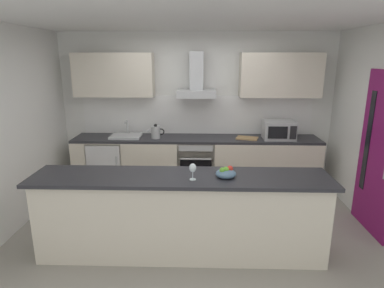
{
  "coord_description": "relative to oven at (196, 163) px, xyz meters",
  "views": [
    {
      "loc": [
        0.09,
        -3.83,
        2.19
      ],
      "look_at": [
        -0.04,
        0.44,
        1.05
      ],
      "focal_mm": 30.46,
      "sensor_mm": 36.0,
      "label": 1
    }
  ],
  "objects": [
    {
      "name": "ground",
      "position": [
        -0.0,
        -1.38,
        -0.47
      ],
      "size": [
        5.61,
        4.45,
        0.02
      ],
      "primitive_type": "cube",
      "color": "gray"
    },
    {
      "name": "ceiling",
      "position": [
        -0.0,
        -1.38,
        2.15
      ],
      "size": [
        5.61,
        4.45,
        0.02
      ],
      "primitive_type": "cube",
      "color": "white"
    },
    {
      "name": "wall_back",
      "position": [
        -0.0,
        0.41,
        0.84
      ],
      "size": [
        5.61,
        0.12,
        2.6
      ],
      "primitive_type": "cube",
      "color": "white",
      "rests_on": "ground"
    },
    {
      "name": "wall_left",
      "position": [
        -2.36,
        -1.38,
        0.84
      ],
      "size": [
        0.12,
        4.45,
        2.6
      ],
      "primitive_type": "cube",
      "color": "white",
      "rests_on": "ground"
    },
    {
      "name": "backsplash_tile",
      "position": [
        -0.0,
        0.33,
        0.77
      ],
      "size": [
        3.91,
        0.02,
        0.66
      ],
      "primitive_type": "cube",
      "color": "white"
    },
    {
      "name": "counter_back",
      "position": [
        -0.0,
        0.03,
        -0.01
      ],
      "size": [
        4.05,
        0.6,
        0.9
      ],
      "color": "beige",
      "rests_on": "ground"
    },
    {
      "name": "counter_island",
      "position": [
        -0.14,
        -1.92,
        0.02
      ],
      "size": [
        3.25,
        0.64,
        0.95
      ],
      "color": "beige",
      "rests_on": "ground"
    },
    {
      "name": "upper_cabinets",
      "position": [
        -0.0,
        0.18,
        1.45
      ],
      "size": [
        4.0,
        0.32,
        0.7
      ],
      "color": "beige"
    },
    {
      "name": "side_door",
      "position": [
        2.28,
        -1.26,
        0.57
      ],
      "size": [
        0.08,
        0.85,
        2.05
      ],
      "color": "#7A1456",
      "rests_on": "ground"
    },
    {
      "name": "oven",
      "position": [
        0.0,
        0.0,
        0.0
      ],
      "size": [
        0.6,
        0.62,
        0.8
      ],
      "color": "slate",
      "rests_on": "ground"
    },
    {
      "name": "refrigerator",
      "position": [
        -1.49,
        -0.0,
        -0.03
      ],
      "size": [
        0.58,
        0.6,
        0.85
      ],
      "color": "white",
      "rests_on": "ground"
    },
    {
      "name": "microwave",
      "position": [
        1.34,
        -0.03,
        0.59
      ],
      "size": [
        0.5,
        0.38,
        0.3
      ],
      "color": "#B7BABC",
      "rests_on": "counter_back"
    },
    {
      "name": "sink",
      "position": [
        -1.17,
        0.01,
        0.47
      ],
      "size": [
        0.5,
        0.4,
        0.26
      ],
      "color": "silver",
      "rests_on": "counter_back"
    },
    {
      "name": "kettle",
      "position": [
        -0.66,
        -0.03,
        0.55
      ],
      "size": [
        0.29,
        0.15,
        0.24
      ],
      "color": "#B7BABC",
      "rests_on": "counter_back"
    },
    {
      "name": "range_hood",
      "position": [
        0.0,
        0.13,
        1.33
      ],
      "size": [
        0.62,
        0.45,
        0.72
      ],
      "color": "#B7BABC"
    },
    {
      "name": "wine_glass",
      "position": [
        -0.0,
        -2.03,
        0.62
      ],
      "size": [
        0.08,
        0.08,
        0.18
      ],
      "color": "silver",
      "rests_on": "counter_island"
    },
    {
      "name": "fruit_bowl",
      "position": [
        0.35,
        -1.93,
        0.54
      ],
      "size": [
        0.22,
        0.22,
        0.13
      ],
      "color": "slate",
      "rests_on": "counter_island"
    },
    {
      "name": "chopping_board",
      "position": [
        0.83,
        -0.02,
        0.45
      ],
      "size": [
        0.39,
        0.31,
        0.02
      ],
      "primitive_type": "cube",
      "rotation": [
        0.0,
        0.0,
        -0.29
      ],
      "color": "tan",
      "rests_on": "counter_back"
    }
  ]
}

